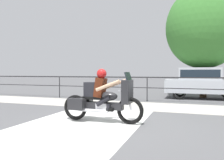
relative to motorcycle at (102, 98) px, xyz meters
The scene contains 7 objects.
ground_plane 0.82m from the motorcycle, ahead, with size 120.00×120.00×0.00m, color #565659.
sidewalk_band 3.49m from the motorcycle, 82.81° to the left, with size 44.00×2.40×0.01m, color #B7B2A8.
crosswalk_band 0.84m from the motorcycle, 154.96° to the right, with size 3.19×6.00×0.01m, color silver.
fence_railing 5.04m from the motorcycle, 85.11° to the left, with size 36.00×0.05×1.24m.
motorcycle is the anchor object (origin of this frame).
parked_car 7.70m from the motorcycle, 66.35° to the left, with size 4.07×1.67×1.71m.
tree_behind_car 9.04m from the motorcycle, 67.65° to the left, with size 4.30×4.30×6.40m.
Camera 1 is at (1.96, -5.87, 1.45)m, focal length 35.00 mm.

